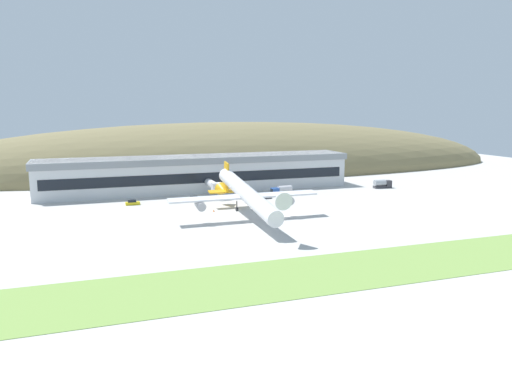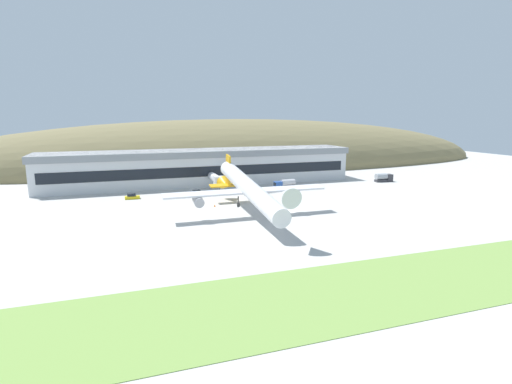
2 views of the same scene
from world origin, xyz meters
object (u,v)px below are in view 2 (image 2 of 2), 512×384
at_px(fuel_truck, 285,184).
at_px(traffic_cone_0, 215,206).
at_px(traffic_cone_1, 285,194).
at_px(service_car_1, 132,197).
at_px(cargo_airplane, 248,189).
at_px(service_car_2, 268,191).
at_px(box_truck, 384,178).
at_px(terminal_building, 202,165).
at_px(jetway_0, 216,179).
at_px(service_car_0, 197,193).

height_order(fuel_truck, traffic_cone_0, fuel_truck).
bearing_deg(traffic_cone_1, service_car_1, 168.52).
bearing_deg(service_car_1, fuel_truck, 1.69).
height_order(cargo_airplane, service_car_2, cargo_airplane).
distance_m(cargo_airplane, box_truck, 72.78).
distance_m(fuel_truck, traffic_cone_0, 34.88).
xyz_separation_m(terminal_building, fuel_truck, (24.74, -18.10, -5.56)).
bearing_deg(box_truck, jetway_0, 177.90).
bearing_deg(cargo_airplane, terminal_building, 90.99).
distance_m(jetway_0, service_car_0, 8.88).
xyz_separation_m(fuel_truck, traffic_cone_1, (-4.62, -10.67, -1.16)).
relative_size(jetway_0, fuel_truck, 1.69).
xyz_separation_m(service_car_0, fuel_truck, (30.41, 0.80, 0.86)).
height_order(service_car_0, traffic_cone_1, service_car_0).
height_order(cargo_airplane, service_car_1, cargo_airplane).
height_order(cargo_airplane, traffic_cone_0, cargo_airplane).
xyz_separation_m(service_car_2, box_truck, (48.48, 5.83, 0.90)).
bearing_deg(service_car_0, service_car_2, -11.08).
height_order(service_car_0, service_car_1, service_car_1).
height_order(terminal_building, fuel_truck, terminal_building).
xyz_separation_m(jetway_0, cargo_airplane, (-0.72, -36.15, 3.01)).
distance_m(jetway_0, traffic_cone_1, 23.30).
bearing_deg(terminal_building, fuel_truck, -36.20).
bearing_deg(cargo_airplane, service_car_0, 101.45).
bearing_deg(service_car_1, jetway_0, 9.46).
height_order(service_car_2, traffic_cone_1, service_car_2).
height_order(jetway_0, cargo_airplane, cargo_airplane).
xyz_separation_m(cargo_airplane, service_car_0, (-6.55, 32.37, -6.42)).
xyz_separation_m(terminal_building, traffic_cone_1, (20.12, -28.78, -6.72)).
bearing_deg(traffic_cone_1, terminal_building, 124.96).
bearing_deg(box_truck, service_car_0, -178.82).
bearing_deg(service_car_0, service_car_1, -178.02).
bearing_deg(box_truck, service_car_2, -173.15).
bearing_deg(service_car_2, service_car_0, 168.92).
relative_size(fuel_truck, box_truck, 1.12).
relative_size(jetway_0, cargo_airplane, 0.26).
distance_m(cargo_airplane, service_car_0, 33.64).
bearing_deg(jetway_0, box_truck, -2.10).
height_order(jetway_0, fuel_truck, jetway_0).
relative_size(cargo_airplane, box_truck, 7.32).
xyz_separation_m(terminal_building, service_car_2, (16.61, -23.27, -6.38)).
distance_m(service_car_0, traffic_cone_1, 27.61).
distance_m(service_car_1, traffic_cone_0, 27.50).
relative_size(box_truck, traffic_cone_1, 11.87).
relative_size(box_truck, traffic_cone_0, 11.87).
relative_size(cargo_airplane, service_car_1, 11.76).
distance_m(cargo_airplane, traffic_cone_0, 16.21).
xyz_separation_m(service_car_2, traffic_cone_0, (-20.87, -14.18, -0.35)).
xyz_separation_m(terminal_building, service_car_1, (-25.17, -19.58, -6.36)).
bearing_deg(cargo_airplane, box_truck, 27.79).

